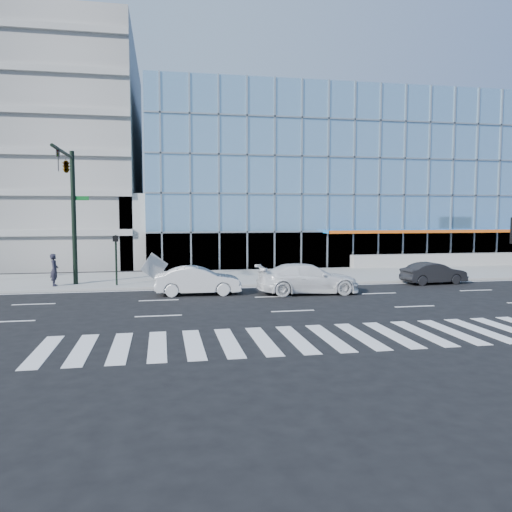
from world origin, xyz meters
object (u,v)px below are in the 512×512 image
Objects in this scene: traffic_signal at (69,183)px; tilted_panel at (154,267)px; white_suv at (308,279)px; white_sedan at (198,281)px; ped_signal_post at (116,252)px; dark_sedan at (434,273)px; pedestrian at (54,270)px.

traffic_signal is 6.15× the size of tilted_panel.
white_sedan is at bearing 84.75° from white_suv.
dark_sedan is at bearing -5.67° from ped_signal_post.
pedestrian reaches higher than white_sedan.
pedestrian reaches higher than white_suv.
white_sedan is at bearing -36.81° from ped_signal_post.
white_suv is 1.39× the size of dark_sedan.
dark_sedan is at bearing -4.07° from traffic_signal.
ped_signal_post is 0.73× the size of dark_sedan.
white_sedan is 9.05m from pedestrian.
pedestrian is at bearing 173.89° from ped_signal_post.
pedestrian is 5.89m from tilted_panel.
ped_signal_post is at bearing 55.78° from white_sedan.
tilted_panel is (-8.41, 5.74, 0.23)m from white_suv.
white_suv is at bearing -21.61° from ped_signal_post.
traffic_signal is 5.23m from pedestrian.
dark_sedan is 2.13× the size of pedestrian.
white_suv is (13.11, -3.83, -5.34)m from traffic_signal.
tilted_panel is at bearing 22.17° from traffic_signal.
ped_signal_post reaches higher than white_suv.
white_sedan is (4.61, -3.45, -1.37)m from ped_signal_post.
ped_signal_post is 0.64× the size of white_sedan.
pedestrian is 1.47× the size of tilted_panel.
white_sedan is 3.58× the size of tilted_panel.
traffic_signal reaches higher than white_suv.
white_suv is at bearing -51.91° from tilted_panel.
ped_signal_post is (2.50, 0.37, -4.02)m from traffic_signal.
ped_signal_post is at bearing -162.59° from tilted_panel.
ped_signal_post is at bearing 8.52° from traffic_signal.
dark_sedan is (14.95, 1.51, -0.09)m from white_sedan.
tilted_panel is (-17.36, 3.48, 0.38)m from dark_sedan.
white_sedan is (7.11, -3.08, -5.40)m from traffic_signal.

